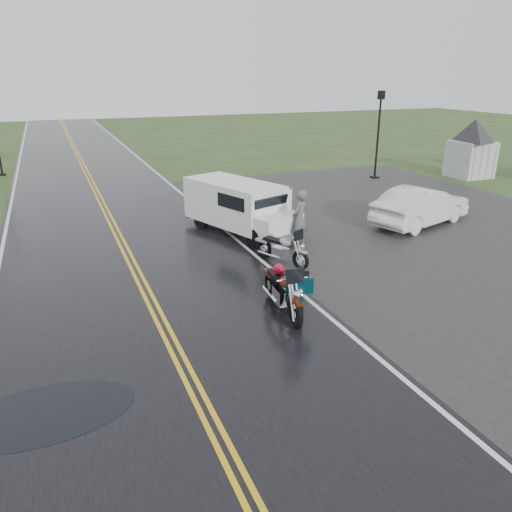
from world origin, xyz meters
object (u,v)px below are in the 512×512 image
at_px(motorcycle_silver, 301,253).
at_px(van_white, 254,221).
at_px(motorcycle_red, 296,302).
at_px(motorcycle_teal, 299,298).
at_px(sedan_white, 421,207).
at_px(lamp_post_far_right, 378,135).
at_px(visitor_center, 474,134).
at_px(person_at_van, 299,220).

distance_m(motorcycle_silver, van_white, 2.53).
xyz_separation_m(motorcycle_red, motorcycle_teal, (0.27, 0.36, -0.11)).
height_order(sedan_white, lamp_post_far_right, lamp_post_far_right).
xyz_separation_m(visitor_center, sedan_white, (-8.97, -6.69, -1.66)).
relative_size(motorcycle_red, motorcycle_teal, 1.18).
bearing_deg(van_white, person_at_van, -40.65).
xyz_separation_m(motorcycle_silver, person_at_van, (0.94, 1.94, 0.37)).
bearing_deg(motorcycle_red, van_white, 82.42).
bearing_deg(motorcycle_silver, sedan_white, -1.79).
relative_size(person_at_van, sedan_white, 0.44).
bearing_deg(sedan_white, motorcycle_silver, 94.24).
distance_m(visitor_center, van_white, 17.37).
xyz_separation_m(visitor_center, motorcycle_teal, (-16.94, -12.05, -1.80)).
bearing_deg(visitor_center, person_at_van, -153.30).
height_order(motorcycle_silver, van_white, van_white).
height_order(motorcycle_red, van_white, van_white).
relative_size(motorcycle_red, lamp_post_far_right, 0.50).
xyz_separation_m(visitor_center, motorcycle_red, (-17.22, -12.41, -1.70)).
height_order(visitor_center, lamp_post_far_right, visitor_center).
distance_m(motorcycle_teal, motorcycle_silver, 3.17).
height_order(motorcycle_teal, motorcycle_silver, motorcycle_silver).
xyz_separation_m(motorcycle_red, motorcycle_silver, (1.75, 3.17, -0.10)).
relative_size(motorcycle_teal, lamp_post_far_right, 0.43).
height_order(motorcycle_red, person_at_van, person_at_van).
bearing_deg(motorcycle_teal, van_white, 96.23).
xyz_separation_m(motorcycle_teal, lamp_post_far_right, (11.80, 13.75, 1.78)).
height_order(van_white, sedan_white, van_white).
bearing_deg(sedan_white, person_at_van, 79.09).
relative_size(van_white, lamp_post_far_right, 1.03).
distance_m(visitor_center, lamp_post_far_right, 5.42).
bearing_deg(van_white, motorcycle_red, -123.01).
relative_size(motorcycle_silver, lamp_post_far_right, 0.43).
distance_m(person_at_van, sedan_white, 5.59).
relative_size(visitor_center, sedan_white, 3.57).
bearing_deg(sedan_white, visitor_center, -70.52).
relative_size(motorcycle_teal, person_at_van, 1.03).
height_order(motorcycle_teal, van_white, van_white).
bearing_deg(sedan_white, motorcycle_red, 107.52).
distance_m(motorcycle_silver, sedan_white, 6.98).
bearing_deg(lamp_post_far_right, visitor_center, -18.31).
bearing_deg(van_white, motorcycle_teal, -121.02).
xyz_separation_m(van_white, lamp_post_far_right, (10.78, 8.48, 1.41)).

